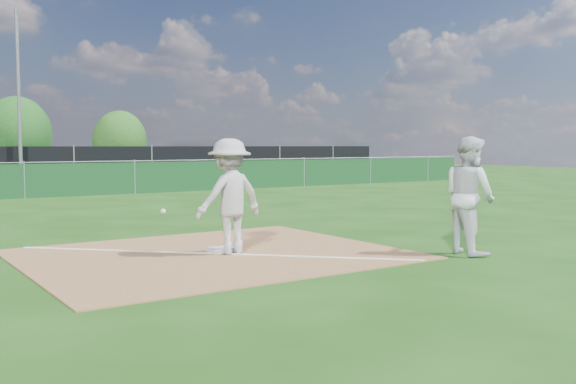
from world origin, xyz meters
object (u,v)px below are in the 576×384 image
at_px(light_pole, 19,98).
at_px(tree_right, 120,141).
at_px(car_right, 69,167).
at_px(play_at_first, 230,196).
at_px(tree_mid, 17,135).
at_px(first_base, 221,250).
at_px(runner, 469,195).

bearing_deg(light_pole, tree_right, 50.26).
bearing_deg(tree_right, car_right, -130.78).
distance_m(light_pole, play_at_first, 22.08).
bearing_deg(play_at_first, tree_right, 73.34).
distance_m(car_right, tree_right, 7.69).
distance_m(play_at_first, tree_mid, 33.09).
relative_size(play_at_first, tree_right, 0.47).
bearing_deg(first_base, tree_right, 73.13).
xyz_separation_m(first_base, tree_right, (9.58, 31.59, 2.07)).
xyz_separation_m(play_at_first, car_right, (4.57, 26.06, -0.30)).
bearing_deg(tree_mid, car_right, -80.07).
xyz_separation_m(car_right, tree_right, (4.94, 5.72, 1.44)).
distance_m(light_pole, car_right, 6.31).
bearing_deg(car_right, play_at_first, 158.83).
bearing_deg(runner, tree_right, 2.06).
bearing_deg(runner, play_at_first, 68.91).
relative_size(light_pole, play_at_first, 4.13).
height_order(first_base, play_at_first, play_at_first).
bearing_deg(runner, light_pole, 17.36).
xyz_separation_m(first_base, play_at_first, (0.07, -0.20, 0.93)).
distance_m(first_base, play_at_first, 0.95).
xyz_separation_m(play_at_first, runner, (3.38, -2.23, 0.01)).
height_order(first_base, tree_mid, tree_mid).
distance_m(first_base, runner, 4.32).
bearing_deg(first_base, light_pole, 86.52).
xyz_separation_m(first_base, car_right, (4.64, 25.86, 0.63)).
height_order(runner, car_right, runner).
height_order(first_base, car_right, car_right).
bearing_deg(first_base, tree_mid, 83.97).
distance_m(play_at_first, car_right, 26.46).
xyz_separation_m(tree_mid, tree_right, (6.13, -1.09, -0.38)).
xyz_separation_m(light_pole, play_at_first, (-1.24, -21.84, -3.01)).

